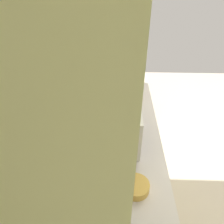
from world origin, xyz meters
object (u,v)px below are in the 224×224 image
object	(u,v)px
microwave	(118,121)
bowl	(136,186)
oven_range	(119,87)
kettle	(130,89)

from	to	relation	value
microwave	bowl	size ratio (longest dim) A/B	3.05
oven_range	bowl	distance (m)	2.24
kettle	microwave	bearing A→B (deg)	170.40
oven_range	microwave	bearing A→B (deg)	179.88
bowl	kettle	size ratio (longest dim) A/B	1.11
bowl	kettle	bearing A→B (deg)	0.00
oven_range	kettle	xyz separation A→B (m)	(-1.00, -0.11, 0.51)
microwave	bowl	distance (m)	0.53
oven_range	microwave	world-z (taller)	microwave
microwave	bowl	bearing A→B (deg)	-166.56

